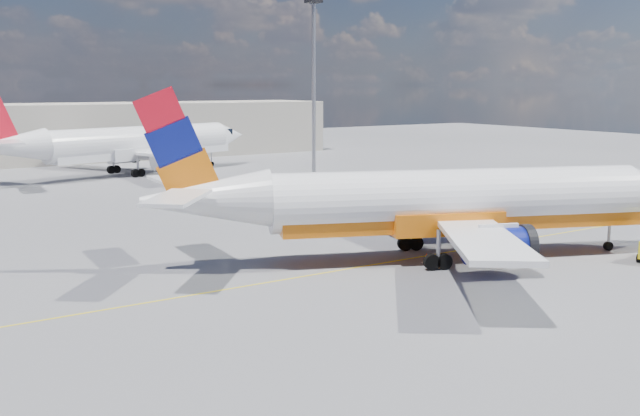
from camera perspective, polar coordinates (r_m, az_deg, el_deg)
ground at (r=39.72m, az=5.20°, el=-5.73°), size 240.00×240.00×0.00m
taxi_line at (r=42.04m, az=2.68°, el=-4.82°), size 70.00×0.15×0.01m
terminal_main at (r=109.15m, az=-17.54°, el=5.89°), size 70.00×14.00×8.00m
main_jet at (r=44.11m, az=9.59°, el=0.46°), size 34.81×26.31×10.65m
second_jet at (r=88.27m, az=-14.81°, el=4.97°), size 36.41×27.81×11.00m
traffic_cone at (r=43.55m, az=8.52°, el=-3.99°), size 0.46×0.46×0.64m
floodlight_mast at (r=74.86m, az=-0.51°, el=10.55°), size 1.41×1.41×19.32m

